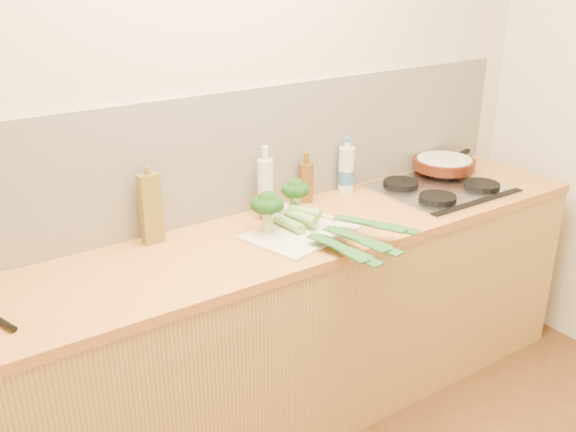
% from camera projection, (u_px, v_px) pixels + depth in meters
% --- Properties ---
extents(room_shell, '(3.50, 3.50, 3.50)m').
position_uv_depth(room_shell, '(223.00, 156.00, 2.68)').
color(room_shell, beige).
rests_on(room_shell, ground).
extents(counter, '(3.20, 0.62, 0.90)m').
position_uv_depth(counter, '(263.00, 335.00, 2.73)').
color(counter, tan).
rests_on(counter, ground).
extents(gas_hob, '(0.58, 0.50, 0.04)m').
position_uv_depth(gas_hob, '(442.00, 187.00, 3.08)').
color(gas_hob, silver).
rests_on(gas_hob, counter).
extents(chopping_board, '(0.49, 0.41, 0.01)m').
position_uv_depth(chopping_board, '(301.00, 232.00, 2.60)').
color(chopping_board, silver).
rests_on(chopping_board, counter).
extents(broccoli_left, '(0.13, 0.14, 0.17)m').
position_uv_depth(broccoli_left, '(267.00, 205.00, 2.55)').
color(broccoli_left, '#A8BC6E').
rests_on(broccoli_left, chopping_board).
extents(broccoli_right, '(0.12, 0.12, 0.18)m').
position_uv_depth(broccoli_right, '(295.00, 191.00, 2.67)').
color(broccoli_right, '#A8BC6E').
rests_on(broccoli_right, chopping_board).
extents(leek_front, '(0.13, 0.70, 0.04)m').
position_uv_depth(leek_front, '(301.00, 229.00, 2.56)').
color(leek_front, white).
rests_on(leek_front, chopping_board).
extents(leek_mid, '(0.18, 0.69, 0.04)m').
position_uv_depth(leek_mid, '(314.00, 222.00, 2.58)').
color(leek_mid, white).
rests_on(leek_mid, chopping_board).
extents(leek_back, '(0.35, 0.60, 0.04)m').
position_uv_depth(leek_back, '(322.00, 214.00, 2.61)').
color(leek_back, white).
rests_on(leek_back, chopping_board).
extents(skillet, '(0.44, 0.31, 0.05)m').
position_uv_depth(skillet, '(444.00, 163.00, 3.26)').
color(skillet, '#48190C').
rests_on(skillet, gas_hob).
extents(oil_tin, '(0.08, 0.05, 0.31)m').
position_uv_depth(oil_tin, '(151.00, 208.00, 2.48)').
color(oil_tin, olive).
rests_on(oil_tin, counter).
extents(glass_bottle, '(0.07, 0.07, 0.31)m').
position_uv_depth(glass_bottle, '(265.00, 186.00, 2.76)').
color(glass_bottle, silver).
rests_on(glass_bottle, counter).
extents(amber_bottle, '(0.06, 0.06, 0.23)m').
position_uv_depth(amber_bottle, '(306.00, 182.00, 2.91)').
color(amber_bottle, brown).
rests_on(amber_bottle, counter).
extents(water_bottle, '(0.08, 0.08, 0.25)m').
position_uv_depth(water_bottle, '(346.00, 171.00, 3.02)').
color(water_bottle, silver).
rests_on(water_bottle, counter).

